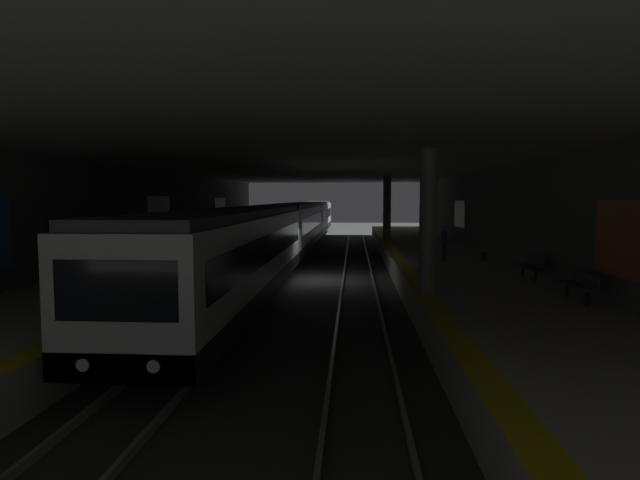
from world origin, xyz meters
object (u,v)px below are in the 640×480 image
(person_standing_far, at_px, (186,244))
(suitcase_rolling, at_px, (131,259))
(metro_train, at_px, (294,227))
(bench_left_mid, at_px, (532,265))
(bench_right_mid, at_px, (93,259))
(backpack_on_floor, at_px, (484,257))
(person_waiting_near, at_px, (444,242))
(pillar_far, at_px, (387,208))
(trash_bin, at_px, (105,263))
(bench_right_far, at_px, (183,238))
(pillar_near, at_px, (428,221))
(person_walking_mid, at_px, (73,254))
(bench_left_near, at_px, (580,284))
(person_boarding, at_px, (187,231))

(person_standing_far, distance_m, suitcase_rolling, 2.40)
(metro_train, relative_size, bench_left_mid, 32.25)
(metro_train, relative_size, bench_right_mid, 32.25)
(person_standing_far, bearing_deg, bench_right_mid, 124.48)
(bench_right_mid, xyz_separation_m, backpack_on_floor, (4.80, -16.69, -0.32))
(person_waiting_near, bearing_deg, backpack_on_floor, -84.21)
(metro_train, height_order, bench_left_mid, metro_train)
(pillar_far, distance_m, trash_bin, 21.67)
(person_waiting_near, distance_m, suitcase_rolling, 14.22)
(bench_right_far, bearing_deg, person_waiting_near, -113.97)
(pillar_near, height_order, metro_train, pillar_near)
(pillar_near, bearing_deg, person_walking_mid, 81.20)
(person_waiting_near, bearing_deg, bench_left_near, -166.40)
(pillar_far, xyz_separation_m, bench_right_mid, (-17.37, 12.88, -1.75))
(bench_left_mid, xyz_separation_m, person_walking_mid, (-0.76, 17.04, 0.37))
(pillar_near, distance_m, bench_left_mid, 5.31)
(pillar_far, bearing_deg, suitcase_rolling, 142.44)
(pillar_far, height_order, person_boarding, pillar_far)
(person_waiting_near, relative_size, trash_bin, 1.95)
(bench_left_near, bearing_deg, bench_right_far, 46.66)
(person_boarding, relative_size, suitcase_rolling, 1.71)
(pillar_near, xyz_separation_m, metro_train, (19.42, 6.55, -1.30))
(pillar_far, height_order, trash_bin, pillar_far)
(bench_left_mid, relative_size, trash_bin, 2.00)
(bench_left_mid, distance_m, backpack_on_floor, 5.60)
(bench_right_mid, bearing_deg, person_boarding, -0.71)
(backpack_on_floor, bearing_deg, person_boarding, 67.65)
(metro_train, xyz_separation_m, bench_left_mid, (-16.67, -10.73, -0.45))
(metro_train, xyz_separation_m, person_standing_far, (-13.74, 3.20, -0.03))
(person_walking_mid, relative_size, suitcase_rolling, 1.66)
(bench_right_far, bearing_deg, bench_right_mid, 180.00)
(metro_train, height_order, person_standing_far, metro_train)
(backpack_on_floor, bearing_deg, pillar_near, 155.45)
(pillar_near, xyz_separation_m, bench_right_mid, (3.53, 12.88, -1.75))
(person_boarding, height_order, trash_bin, person_boarding)
(bench_left_mid, bearing_deg, bench_right_far, 55.01)
(bench_right_far, bearing_deg, bench_left_mid, -124.99)
(bench_right_mid, distance_m, person_boarding, 11.61)
(pillar_far, xyz_separation_m, person_waiting_near, (-12.77, -1.87, -1.37))
(pillar_far, relative_size, backpack_on_floor, 11.38)
(person_waiting_near, height_order, trash_bin, person_waiting_near)
(bench_right_mid, height_order, backpack_on_floor, bench_right_mid)
(suitcase_rolling, xyz_separation_m, backpack_on_floor, (3.08, -15.84, -0.15))
(bench_left_near, xyz_separation_m, bench_right_far, (16.11, 17.07, 0.00))
(bench_right_far, height_order, suitcase_rolling, suitcase_rolling)
(metro_train, bearing_deg, backpack_on_floor, -136.95)
(pillar_far, height_order, bench_right_mid, pillar_far)
(bench_right_far, height_order, person_waiting_near, person_waiting_near)
(bench_left_mid, distance_m, trash_bin, 16.34)
(person_standing_far, bearing_deg, bench_left_near, -116.97)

